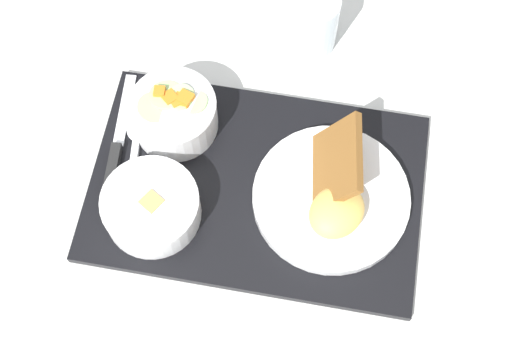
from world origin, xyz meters
name	(u,v)px	position (x,y,z in m)	size (l,w,h in m)	color
ground_plane	(256,189)	(0.00, 0.00, 0.00)	(4.00, 4.00, 0.00)	silver
serving_tray	(256,187)	(0.00, 0.00, 0.01)	(0.45, 0.31, 0.01)	black
bowl_salad	(174,112)	(-0.12, 0.08, 0.05)	(0.11, 0.11, 0.07)	white
bowl_soup	(151,206)	(-0.13, -0.05, 0.04)	(0.12, 0.12, 0.05)	white
plate_main	(332,196)	(0.10, -0.01, 0.03)	(0.20, 0.20, 0.09)	white
knife	(115,157)	(-0.19, 0.02, 0.02)	(0.02, 0.20, 0.01)	silver
spoon	(136,144)	(-0.16, 0.04, 0.02)	(0.04, 0.16, 0.01)	silver
glass_water	(311,24)	(0.05, 0.24, 0.04)	(0.07, 0.07, 0.09)	silver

